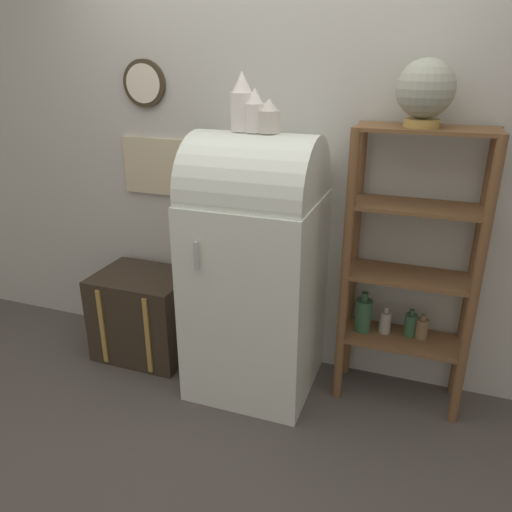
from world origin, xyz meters
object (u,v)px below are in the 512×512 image
(vase_left, at_px, (242,104))
(vase_right, at_px, (269,117))
(globe, at_px, (425,90))
(suitcase_trunk, at_px, (145,314))
(refrigerator, at_px, (255,263))
(vase_center, at_px, (255,112))

(vase_left, xyz_separation_m, vase_right, (0.15, -0.02, -0.06))
(globe, xyz_separation_m, vase_left, (-0.87, -0.11, -0.08))
(suitcase_trunk, bearing_deg, globe, 2.57)
(globe, bearing_deg, refrigerator, -170.84)
(globe, height_order, vase_left, globe)
(refrigerator, relative_size, suitcase_trunk, 2.52)
(refrigerator, height_order, vase_right, vase_right)
(refrigerator, height_order, vase_center, vase_center)
(globe, bearing_deg, suitcase_trunk, -177.43)
(vase_left, relative_size, vase_center, 1.36)
(globe, height_order, vase_center, globe)
(suitcase_trunk, distance_m, vase_left, 1.54)
(refrigerator, bearing_deg, vase_left, 168.80)
(globe, relative_size, vase_center, 1.44)
(suitcase_trunk, height_order, vase_center, vase_center)
(refrigerator, xyz_separation_m, suitcase_trunk, (-0.80, 0.06, -0.50))
(refrigerator, relative_size, vase_right, 9.06)
(suitcase_trunk, height_order, globe, globe)
(vase_center, relative_size, vase_right, 1.30)
(suitcase_trunk, bearing_deg, refrigerator, -4.07)
(suitcase_trunk, height_order, vase_left, vase_left)
(vase_left, bearing_deg, suitcase_trunk, 176.69)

